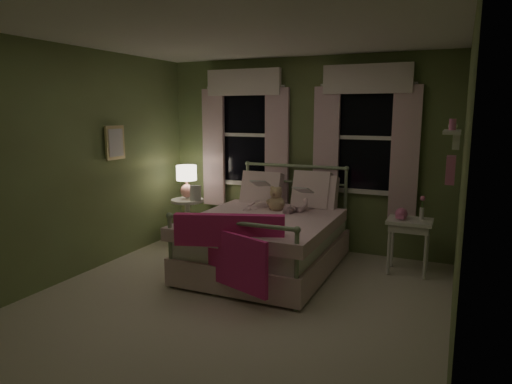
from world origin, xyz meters
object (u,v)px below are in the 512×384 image
at_px(child_left, 261,185).
at_px(table_lamp, 187,178).
at_px(nightstand_left, 188,215).
at_px(nightstand_right, 409,228).
at_px(bed, 268,239).
at_px(child_right, 302,191).
at_px(teddy_bear, 276,201).

height_order(child_left, table_lamp, child_left).
relative_size(nightstand_left, nightstand_right, 1.02).
relative_size(bed, nightstand_left, 3.13).
distance_m(child_right, table_lamp, 1.74).
bearing_deg(child_right, nightstand_right, -154.47).
distance_m(child_left, nightstand_right, 1.89).
xyz_separation_m(teddy_bear, nightstand_right, (1.57, 0.25, -0.24)).
height_order(bed, teddy_bear, bed).
bearing_deg(child_left, bed, 133.60).
distance_m(child_left, child_right, 0.56).
bearing_deg(nightstand_right, bed, -161.36).
xyz_separation_m(child_left, table_lamp, (-1.17, 0.08, 0.00)).
xyz_separation_m(child_right, nightstand_right, (1.29, 0.09, -0.36)).
bearing_deg(nightstand_left, nightstand_right, 0.24).
bearing_deg(nightstand_left, teddy_bear, -9.35).
relative_size(nightstand_left, table_lamp, 1.41).
xyz_separation_m(nightstand_left, nightstand_right, (3.02, 0.01, 0.13)).
relative_size(child_right, table_lamp, 1.46).
xyz_separation_m(child_left, nightstand_right, (1.85, 0.09, -0.40)).
height_order(child_right, table_lamp, child_right).
relative_size(bed, child_right, 3.02).
distance_m(child_left, table_lamp, 1.18).
height_order(child_right, teddy_bear, child_right).
relative_size(child_left, child_right, 1.14).
bearing_deg(child_left, child_right, -169.82).
height_order(teddy_bear, nightstand_left, teddy_bear).
distance_m(bed, teddy_bear, 0.50).
height_order(bed, nightstand_left, bed).
relative_size(child_right, nightstand_right, 1.05).
height_order(child_left, child_right, child_left).
bearing_deg(bed, child_right, 57.61).
bearing_deg(table_lamp, nightstand_left, 135.00).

